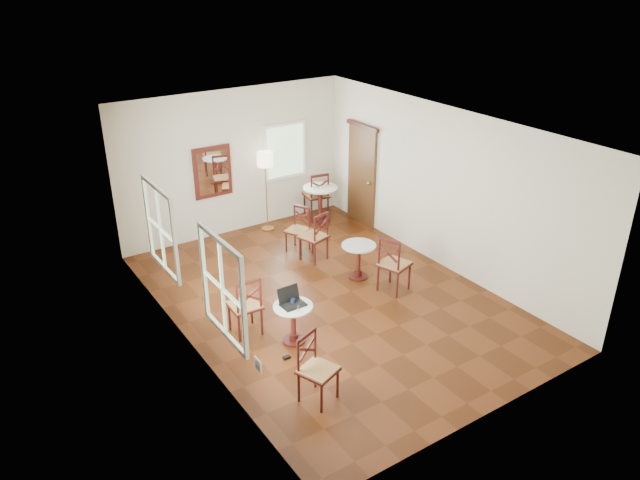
# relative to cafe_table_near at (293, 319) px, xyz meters

# --- Properties ---
(ground) EXTENTS (7.00, 7.00, 0.00)m
(ground) POSITION_rel_cafe_table_near_xyz_m (1.17, 0.74, -0.39)
(ground) COLOR #50240D
(ground) RESTS_ON ground
(room_shell) EXTENTS (5.02, 7.02, 3.01)m
(room_shell) POSITION_rel_cafe_table_near_xyz_m (1.11, 1.01, 1.50)
(room_shell) COLOR beige
(room_shell) RESTS_ON ground
(cafe_table_near) EXTENTS (0.60, 0.60, 0.63)m
(cafe_table_near) POSITION_rel_cafe_table_near_xyz_m (0.00, 0.00, 0.00)
(cafe_table_near) COLOR #3E120F
(cafe_table_near) RESTS_ON ground
(cafe_table_mid) EXTENTS (0.62, 0.62, 0.66)m
(cafe_table_mid) POSITION_rel_cafe_table_near_xyz_m (2.04, 1.10, 0.02)
(cafe_table_mid) COLOR #3E120F
(cafe_table_mid) RESTS_ON ground
(cafe_table_back) EXTENTS (0.76, 0.76, 0.80)m
(cafe_table_back) POSITION_rel_cafe_table_near_xyz_m (2.89, 3.63, 0.10)
(cafe_table_back) COLOR #3E120F
(cafe_table_back) RESTS_ON ground
(chair_near_a) EXTENTS (0.48, 0.48, 1.00)m
(chair_near_a) POSITION_rel_cafe_table_near_xyz_m (-0.49, 0.60, 0.10)
(chair_near_a) COLOR #3E120F
(chair_near_a) RESTS_ON ground
(chair_near_b) EXTENTS (0.58, 0.58, 0.97)m
(chair_near_b) POSITION_rel_cafe_table_near_xyz_m (-0.43, -1.30, 0.09)
(chair_near_b) COLOR #3E120F
(chair_near_b) RESTS_ON ground
(chair_mid_a) EXTENTS (0.57, 0.57, 1.00)m
(chair_mid_a) POSITION_rel_cafe_table_near_xyz_m (1.77, 2.13, 0.10)
(chair_mid_a) COLOR #3E120F
(chair_mid_a) RESTS_ON ground
(chair_mid_b) EXTENTS (0.61, 0.61, 1.04)m
(chair_mid_b) POSITION_rel_cafe_table_near_xyz_m (2.25, 0.38, 0.13)
(chair_mid_b) COLOR #3E120F
(chair_mid_b) RESTS_ON ground
(chair_back_a) EXTENTS (0.56, 0.56, 1.06)m
(chair_back_a) POSITION_rel_cafe_table_near_xyz_m (2.96, 3.88, 0.14)
(chair_back_a) COLOR #3E120F
(chair_back_a) RESTS_ON ground
(chair_back_b) EXTENTS (0.55, 0.55, 0.89)m
(chair_back_b) POSITION_rel_cafe_table_near_xyz_m (1.73, 2.67, 0.05)
(chair_back_b) COLOR #3E120F
(chair_back_b) RESTS_ON ground
(floor_lamp) EXTENTS (0.33, 0.33, 1.72)m
(floor_lamp) POSITION_rel_cafe_table_near_xyz_m (1.71, 3.89, 1.06)
(floor_lamp) COLOR #BF8C3F
(floor_lamp) RESTS_ON ground
(laptop) EXTENTS (0.36, 0.30, 0.25)m
(laptop) POSITION_rel_cafe_table_near_xyz_m (0.00, 0.06, 0.30)
(laptop) COLOR black
(laptop) RESTS_ON cafe_table_near
(mouse) EXTENTS (0.11, 0.09, 0.04)m
(mouse) POSITION_rel_cafe_table_near_xyz_m (-0.02, 0.13, 0.26)
(mouse) COLOR black
(mouse) RESTS_ON cafe_table_near
(navy_mug) EXTENTS (0.10, 0.07, 0.08)m
(navy_mug) POSITION_rel_cafe_table_near_xyz_m (0.03, 0.05, 0.28)
(navy_mug) COLOR black
(navy_mug) RESTS_ON cafe_table_near
(water_glass) EXTENTS (0.06, 0.06, 0.09)m
(water_glass) POSITION_rel_cafe_table_near_xyz_m (-0.01, -0.17, 0.29)
(water_glass) COLOR white
(water_glass) RESTS_ON cafe_table_near
(power_adapter) EXTENTS (0.10, 0.06, 0.04)m
(power_adapter) POSITION_rel_cafe_table_near_xyz_m (-0.32, -0.32, -0.37)
(power_adapter) COLOR black
(power_adapter) RESTS_ON ground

